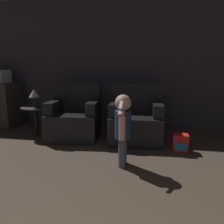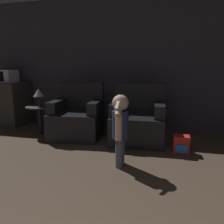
{
  "view_description": "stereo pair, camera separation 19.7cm",
  "coord_description": "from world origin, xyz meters",
  "px_view_note": "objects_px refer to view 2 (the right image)",
  "views": [
    {
      "loc": [
        0.54,
        0.01,
        1.2
      ],
      "look_at": [
        0.0,
        3.05,
        0.58
      ],
      "focal_mm": 35.0,
      "sensor_mm": 36.0,
      "label": 1
    },
    {
      "loc": [
        0.74,
        0.05,
        1.2
      ],
      "look_at": [
        0.0,
        3.05,
        0.58
      ],
      "focal_mm": 35.0,
      "sensor_mm": 36.0,
      "label": 2
    }
  ],
  "objects_px": {
    "armchair_right": "(138,121)",
    "toy_backpack": "(181,144)",
    "armchair_left": "(77,118)",
    "microwave": "(3,76)",
    "person_toddler": "(120,125)",
    "lamp": "(38,93)"
  },
  "relations": [
    {
      "from": "toy_backpack",
      "to": "armchair_right",
      "type": "bearing_deg",
      "value": 149.97
    },
    {
      "from": "toy_backpack",
      "to": "lamp",
      "type": "relative_size",
      "value": 0.8
    },
    {
      "from": "armchair_right",
      "to": "microwave",
      "type": "height_order",
      "value": "microwave"
    },
    {
      "from": "lamp",
      "to": "armchair_left",
      "type": "bearing_deg",
      "value": 4.15
    },
    {
      "from": "armchair_right",
      "to": "microwave",
      "type": "xyz_separation_m",
      "value": [
        -2.96,
        0.5,
        0.7
      ]
    },
    {
      "from": "armchair_right",
      "to": "toy_backpack",
      "type": "distance_m",
      "value": 0.81
    },
    {
      "from": "lamp",
      "to": "armchair_right",
      "type": "bearing_deg",
      "value": 1.66
    },
    {
      "from": "person_toddler",
      "to": "lamp",
      "type": "xyz_separation_m",
      "value": [
        -1.7,
        0.97,
        0.24
      ]
    },
    {
      "from": "toy_backpack",
      "to": "lamp",
      "type": "distance_m",
      "value": 2.58
    },
    {
      "from": "microwave",
      "to": "lamp",
      "type": "height_order",
      "value": "microwave"
    },
    {
      "from": "armchair_right",
      "to": "toy_backpack",
      "type": "height_order",
      "value": "armchair_right"
    },
    {
      "from": "toy_backpack",
      "to": "microwave",
      "type": "height_order",
      "value": "microwave"
    },
    {
      "from": "armchair_left",
      "to": "person_toddler",
      "type": "distance_m",
      "value": 1.43
    },
    {
      "from": "armchair_right",
      "to": "armchair_left",
      "type": "bearing_deg",
      "value": 177.66
    },
    {
      "from": "toy_backpack",
      "to": "lamp",
      "type": "xyz_separation_m",
      "value": [
        -2.47,
        0.34,
        0.64
      ]
    },
    {
      "from": "armchair_left",
      "to": "person_toddler",
      "type": "bearing_deg",
      "value": -51.46
    },
    {
      "from": "armchair_right",
      "to": "lamp",
      "type": "distance_m",
      "value": 1.85
    },
    {
      "from": "toy_backpack",
      "to": "lamp",
      "type": "bearing_deg",
      "value": 172.15
    },
    {
      "from": "armchair_left",
      "to": "toy_backpack",
      "type": "relative_size",
      "value": 3.74
    },
    {
      "from": "armchair_left",
      "to": "microwave",
      "type": "relative_size",
      "value": 1.82
    },
    {
      "from": "armchair_left",
      "to": "microwave",
      "type": "xyz_separation_m",
      "value": [
        -1.88,
        0.5,
        0.7
      ]
    },
    {
      "from": "lamp",
      "to": "person_toddler",
      "type": "bearing_deg",
      "value": -29.66
    }
  ]
}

